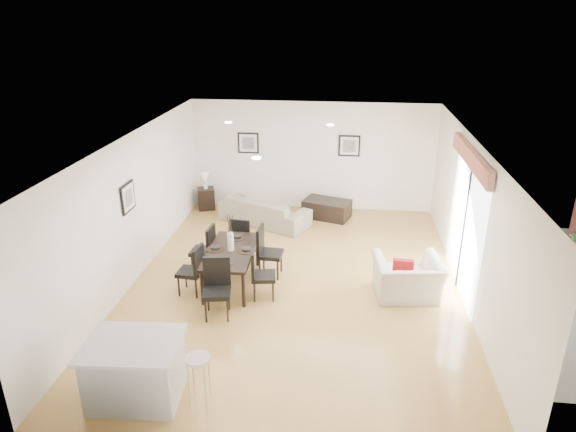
# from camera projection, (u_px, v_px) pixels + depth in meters

# --- Properties ---
(ground) EXTENTS (8.00, 8.00, 0.00)m
(ground) POSITION_uv_depth(u_px,v_px,m) (295.00, 283.00, 9.54)
(ground) COLOR tan
(ground) RESTS_ON ground
(wall_back) EXTENTS (6.00, 0.04, 2.70)m
(wall_back) POSITION_uv_depth(u_px,v_px,m) (312.00, 156.00, 12.72)
(wall_back) COLOR white
(wall_back) RESTS_ON ground
(wall_front) EXTENTS (6.00, 0.04, 2.70)m
(wall_front) POSITION_uv_depth(u_px,v_px,m) (257.00, 359.00, 5.35)
(wall_front) COLOR white
(wall_front) RESTS_ON ground
(wall_left) EXTENTS (0.04, 8.00, 2.70)m
(wall_left) POSITION_uv_depth(u_px,v_px,m) (133.00, 209.00, 9.36)
(wall_left) COLOR white
(wall_left) RESTS_ON ground
(wall_right) EXTENTS (0.04, 8.00, 2.70)m
(wall_right) POSITION_uv_depth(u_px,v_px,m) (471.00, 224.00, 8.71)
(wall_right) COLOR white
(wall_right) RESTS_ON ground
(ceiling) EXTENTS (6.00, 8.00, 0.02)m
(ceiling) POSITION_uv_depth(u_px,v_px,m) (296.00, 141.00, 8.53)
(ceiling) COLOR white
(ceiling) RESTS_ON wall_back
(sofa) EXTENTS (2.31, 1.67, 0.63)m
(sofa) POSITION_uv_depth(u_px,v_px,m) (264.00, 211.00, 12.13)
(sofa) COLOR #9F9680
(sofa) RESTS_ON ground
(armchair) EXTENTS (1.23, 1.11, 0.72)m
(armchair) POSITION_uv_depth(u_px,v_px,m) (407.00, 278.00, 8.98)
(armchair) COLOR beige
(armchair) RESTS_ON ground
(courtyard_plant_b) EXTENTS (0.43, 0.43, 0.64)m
(courtyard_plant_b) POSITION_uv_depth(u_px,v_px,m) (574.00, 249.00, 10.16)
(courtyard_plant_b) COLOR #436129
(courtyard_plant_b) RESTS_ON ground
(dining_table) EXTENTS (0.85, 1.66, 0.69)m
(dining_table) POSITION_uv_depth(u_px,v_px,m) (231.00, 254.00, 9.31)
(dining_table) COLOR black
(dining_table) RESTS_ON ground
(dining_chair_wnear) EXTENTS (0.45, 0.45, 0.92)m
(dining_chair_wnear) POSITION_uv_depth(u_px,v_px,m) (194.00, 267.00, 9.03)
(dining_chair_wnear) COLOR black
(dining_chair_wnear) RESTS_ON ground
(dining_chair_wfar) EXTENTS (0.45, 0.45, 0.95)m
(dining_chair_wfar) POSITION_uv_depth(u_px,v_px,m) (206.00, 247.00, 9.78)
(dining_chair_wfar) COLOR black
(dining_chair_wfar) RESTS_ON ground
(dining_chair_enear) EXTENTS (0.47, 0.47, 0.92)m
(dining_chair_enear) POSITION_uv_depth(u_px,v_px,m) (259.00, 271.00, 8.90)
(dining_chair_enear) COLOR black
(dining_chair_enear) RESTS_ON ground
(dining_chair_efar) EXTENTS (0.47, 0.47, 0.98)m
(dining_chair_efar) POSITION_uv_depth(u_px,v_px,m) (266.00, 249.00, 9.66)
(dining_chair_efar) COLOR black
(dining_chair_efar) RESTS_ON ground
(dining_chair_head) EXTENTS (0.51, 0.51, 1.00)m
(dining_chair_head) POSITION_uv_depth(u_px,v_px,m) (217.00, 284.00, 8.40)
(dining_chair_head) COLOR black
(dining_chair_head) RESTS_ON ground
(dining_chair_foot) EXTENTS (0.45, 0.45, 0.90)m
(dining_chair_foot) POSITION_uv_depth(u_px,v_px,m) (242.00, 236.00, 10.30)
(dining_chair_foot) COLOR black
(dining_chair_foot) RESTS_ON ground
(vase) EXTENTS (0.91, 1.40, 0.71)m
(vase) POSITION_uv_depth(u_px,v_px,m) (230.00, 235.00, 9.18)
(vase) COLOR white
(vase) RESTS_ON dining_table
(coffee_table) EXTENTS (1.24, 0.96, 0.44)m
(coffee_table) POSITION_uv_depth(u_px,v_px,m) (327.00, 209.00, 12.51)
(coffee_table) COLOR black
(coffee_table) RESTS_ON ground
(side_table) EXTENTS (0.51, 0.51, 0.54)m
(side_table) POSITION_uv_depth(u_px,v_px,m) (206.00, 199.00, 13.04)
(side_table) COLOR black
(side_table) RESTS_ON ground
(table_lamp) EXTENTS (0.22, 0.22, 0.41)m
(table_lamp) POSITION_uv_depth(u_px,v_px,m) (205.00, 178.00, 12.83)
(table_lamp) COLOR white
(table_lamp) RESTS_ON side_table
(cushion) EXTENTS (0.36, 0.14, 0.35)m
(cushion) POSITION_uv_depth(u_px,v_px,m) (403.00, 269.00, 8.81)
(cushion) COLOR maroon
(cushion) RESTS_ON armchair
(kitchen_island) EXTENTS (1.27, 1.01, 0.85)m
(kitchen_island) POSITION_uv_depth(u_px,v_px,m) (135.00, 370.00, 6.59)
(kitchen_island) COLOR silver
(kitchen_island) RESTS_ON ground
(bar_stool) EXTENTS (0.32, 0.32, 0.70)m
(bar_stool) POSITION_uv_depth(u_px,v_px,m) (198.00, 364.00, 6.44)
(bar_stool) COLOR silver
(bar_stool) RESTS_ON ground
(framed_print_back_left) EXTENTS (0.52, 0.04, 0.52)m
(framed_print_back_left) POSITION_uv_depth(u_px,v_px,m) (248.00, 143.00, 12.75)
(framed_print_back_left) COLOR black
(framed_print_back_left) RESTS_ON wall_back
(framed_print_back_right) EXTENTS (0.52, 0.04, 0.52)m
(framed_print_back_right) POSITION_uv_depth(u_px,v_px,m) (349.00, 146.00, 12.48)
(framed_print_back_right) COLOR black
(framed_print_back_right) RESTS_ON wall_back
(framed_print_left_wall) EXTENTS (0.04, 0.52, 0.52)m
(framed_print_left_wall) POSITION_uv_depth(u_px,v_px,m) (128.00, 197.00, 9.06)
(framed_print_left_wall) COLOR black
(framed_print_left_wall) RESTS_ON wall_left
(sliding_door) EXTENTS (0.12, 2.70, 2.57)m
(sliding_door) POSITION_uv_depth(u_px,v_px,m) (467.00, 200.00, 8.88)
(sliding_door) COLOR white
(sliding_door) RESTS_ON wall_right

